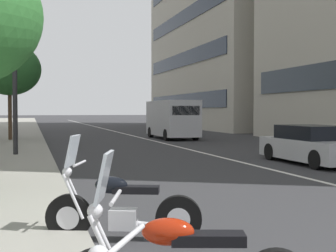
# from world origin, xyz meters

# --- Properties ---
(lane_centre_stripe) EXTENTS (110.00, 0.16, 0.01)m
(lane_centre_stripe) POSITION_xyz_m (35.00, 0.00, 0.00)
(lane_centre_stripe) COLOR silver
(lane_centre_stripe) RESTS_ON ground
(motorcycle_nearest_camera) EXTENTS (0.94, 2.10, 1.48)m
(motorcycle_nearest_camera) POSITION_xyz_m (3.90, 5.93, 0.44)
(motorcycle_nearest_camera) COLOR black
(motorcycle_nearest_camera) RESTS_ON ground
(car_approaching_light) EXTENTS (4.31, 1.86, 1.32)m
(car_approaching_light) POSITION_xyz_m (10.98, -2.15, 0.63)
(car_approaching_light) COLOR #B7B7BC
(car_approaching_light) RESTS_ON ground
(delivery_van_ahead) EXTENTS (5.38, 2.17, 2.48)m
(delivery_van_ahead) POSITION_xyz_m (25.54, -1.71, 1.33)
(delivery_van_ahead) COLOR #B7B7BC
(delivery_van_ahead) RESTS_ON ground
(street_lamp_with_banners) EXTENTS (1.26, 2.72, 7.63)m
(street_lamp_with_banners) POSITION_xyz_m (15.84, 7.29, 4.84)
(street_lamp_with_banners) COLOR #232326
(street_lamp_with_banners) RESTS_ON sidewalk_right_plaza
(street_tree_far_plaza) EXTENTS (3.59, 3.59, 5.63)m
(street_tree_far_plaza) POSITION_xyz_m (25.28, 8.30, 4.25)
(street_tree_far_plaza) COLOR #473323
(street_tree_far_plaza) RESTS_ON sidewalk_right_plaza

